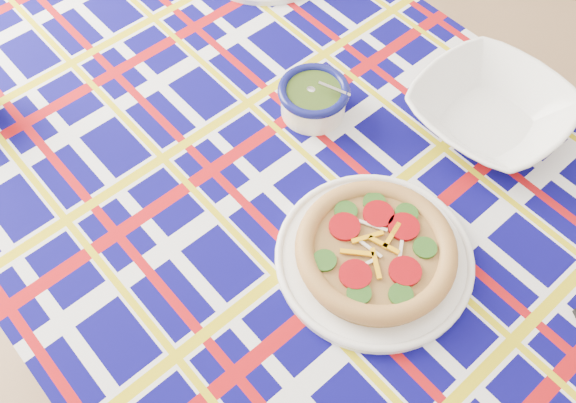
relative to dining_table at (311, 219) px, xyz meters
The scene contains 6 objects.
floor 0.70m from the dining_table, 21.14° to the right, with size 4.00×4.00×0.00m, color #8D6949.
dining_table is the anchor object (origin of this frame).
tablecloth 0.02m from the dining_table, 26.57° to the left, with size 1.65×1.04×0.11m, color #070453, non-canonical shape.
main_focaccia_plate 0.19m from the dining_table, 21.05° to the right, with size 0.33×0.33×0.06m, color olive, non-canonical shape.
pesto_bowl 0.22m from the dining_table, 120.28° to the left, with size 0.13×0.13×0.08m, color #21350E, non-canonical shape.
serving_bowl 0.38m from the dining_table, 57.74° to the left, with size 0.27×0.27×0.07m, color white.
Camera 1 is at (0.16, -0.49, 1.68)m, focal length 40.00 mm.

